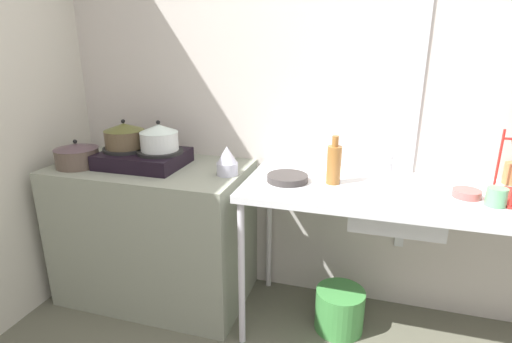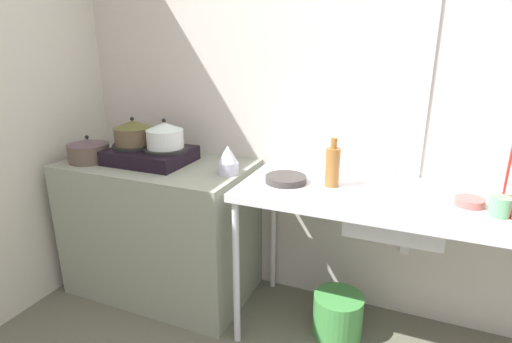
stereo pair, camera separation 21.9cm
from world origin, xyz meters
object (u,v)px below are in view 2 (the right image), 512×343
Objects in this scene: pot_beside_stove at (89,150)px; pot_on_left_burner at (133,132)px; faucet at (395,159)px; small_bowl_on_drainboard at (470,202)px; sink_basin at (395,213)px; bucket_on_floor at (338,315)px; frying_pan at (286,179)px; percolator at (228,160)px; cup_by_rack at (500,207)px; bottle_by_sink at (333,166)px; stove at (151,154)px; pot_on_right_burner at (165,135)px.

pot_on_left_burner is at bearing 27.35° from pot_beside_stove.
faucet is 1.64× the size of small_bowl_on_drainboard.
sink_basin is 0.70m from bucket_on_floor.
frying_pan is at bearing -177.83° from sink_basin.
percolator is 1.21m from small_bowl_on_drainboard.
cup_by_rack is (0.45, -0.24, -0.09)m from faucet.
bottle_by_sink reaches higher than cup_by_rack.
frying_pan is (1.00, -0.03, -0.16)m from pot_on_left_burner.
cup_by_rack is (2.22, 0.03, -0.03)m from pot_beside_stove.
sink_basin is (1.44, -0.01, -0.14)m from stove.
cup_by_rack is 0.13m from small_bowl_on_drainboard.
faucet reaches higher than frying_pan.
faucet is (1.77, 0.27, 0.07)m from pot_beside_stove.
sink_basin is (1.32, -0.01, -0.27)m from pot_on_right_burner.
pot_on_right_burner reaches higher than bucket_on_floor.
cup_by_rack is at bearing -3.12° from pot_on_right_burner.
percolator is (0.65, -0.02, -0.10)m from pot_on_left_burner.
frying_pan is (1.25, 0.09, -0.05)m from pot_beside_stove.
bucket_on_floor is at bearing -0.95° from stove.
pot_beside_stove is at bearing -175.66° from frying_pan.
pot_on_left_burner is 0.53× the size of sink_basin.
small_bowl_on_drainboard is at bearing 1.27° from frying_pan.
percolator is 0.75× the size of frying_pan.
percolator reaches higher than frying_pan.
pot_on_right_burner is at bearing -173.63° from faucet.
pot_beside_stove is 1.54× the size of percolator.
faucet is (0.87, 0.17, 0.06)m from percolator.
small_bowl_on_drainboard is (0.87, 0.02, 0.00)m from frying_pan.
stove is 1.81× the size of bucket_on_floor.
sink_basin is at bearing 168.74° from cup_by_rack.
sink_basin is (1.80, 0.12, -0.16)m from pot_beside_stove.
pot_beside_stove is at bearing -152.65° from pot_on_left_burner.
sink_basin is at bearing 179.65° from small_bowl_on_drainboard.
pot_on_right_burner is 0.87× the size of bottle_by_sink.
percolator reaches higher than sink_basin.
pot_on_left_burner is 0.23m from pot_on_right_burner.
pot_on_right_burner reaches higher than sink_basin.
bottle_by_sink reaches higher than percolator.
pot_beside_stove is at bearing -176.91° from small_bowl_on_drainboard.
pot_on_right_burner is at bearing 177.47° from frying_pan.
stove is 2.11× the size of pot_on_left_burner.
pot_on_right_burner is 0.49× the size of sink_basin.
bottle_by_sink is at bearing -153.74° from faucet.
faucet is 0.97× the size of frying_pan.
cup_by_rack is (1.31, -0.07, -0.04)m from percolator.
percolator is at bearing -179.67° from small_bowl_on_drainboard.
bottle_by_sink is at bearing 177.41° from sink_basin.
pot_beside_stove is 0.56× the size of sink_basin.
faucet is (-0.03, 0.16, 0.23)m from sink_basin.
faucet is at bearing 26.26° from bottle_by_sink.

